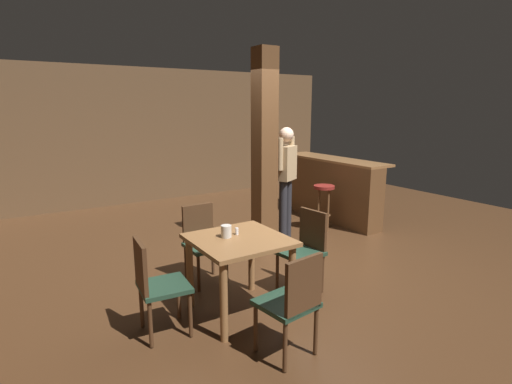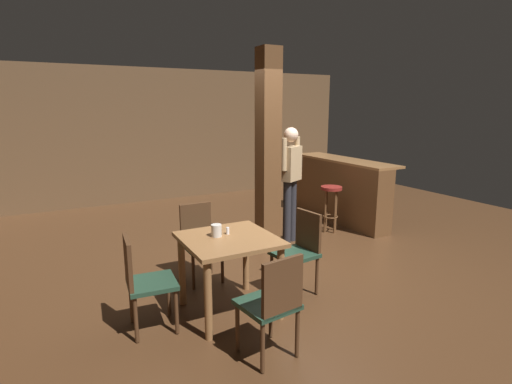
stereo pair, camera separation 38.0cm
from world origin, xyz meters
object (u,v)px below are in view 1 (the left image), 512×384
Objects in this scene: chair_west at (155,282)px; chair_south at (293,300)px; napkin_cup at (226,231)px; standing_person at (286,176)px; dining_table at (239,252)px; chair_north at (203,239)px; bar_stool_near at (324,197)px; salt_shaker at (237,231)px; bar_counter at (329,188)px; chair_east at (305,246)px.

chair_south is (0.81, -0.91, 0.00)m from chair_west.
napkin_cup is (-0.08, 0.96, 0.33)m from chair_south.
standing_person is at bearing 54.68° from chair_south.
napkin_cup reaches higher than dining_table.
chair_west is (-0.83, 0.04, -0.12)m from dining_table.
chair_north is 2.63m from bar_stool_near.
chair_north is 0.52× the size of standing_person.
chair_south is 1.02m from napkin_cup.
bar_stool_near is (3.36, 1.57, 0.05)m from chair_west.
salt_shaker is 0.03× the size of bar_counter.
salt_shaker reaches higher than bar_stool_near.
chair_north is 0.82m from salt_shaker.
chair_east is 1.27m from chair_south.
dining_table is at bearing -108.58° from salt_shaker.
chair_west is 1.18m from chair_north.
chair_west and chair_south have the same top height.
chair_east is 3.03m from bar_counter.
chair_south is at bearing -135.73° from bar_stool_near.
salt_shaker is (0.02, -0.77, 0.30)m from chair_north.
chair_west reaches higher than dining_table.
bar_counter reaches higher than chair_south.
chair_east is at bearing -137.36° from bar_counter.
standing_person is (1.67, 2.36, 0.50)m from chair_south.
chair_north is (0.84, 0.83, 0.00)m from chair_west.
bar_stool_near is (0.87, 0.12, -0.44)m from standing_person.
napkin_cup is at bearing 3.68° from chair_west.
standing_person is at bearing -172.28° from bar_stool_near.
chair_west is 1.22m from chair_south.
chair_north is 12.68× the size of salt_shaker.
salt_shaker is at bearing 6.23° from napkin_cup.
bar_stool_near is at bearing 7.72° from standing_person.
chair_south is at bearing -85.29° from napkin_cup.
chair_north is 0.40× the size of bar_counter.
standing_person is at bearing 38.68° from napkin_cup.
dining_table is at bearing -145.85° from bar_counter.
chair_east is 1.00× the size of chair_south.
chair_east and chair_north have the same top height.
chair_east is 1.00× the size of chair_west.
dining_table is at bearing -147.57° from bar_stool_near.
dining_table is 0.98× the size of chair_south.
dining_table is 0.88m from chair_east.
chair_north reaches higher than dining_table.
napkin_cup is 3.78m from bar_counter.
chair_west is 7.45× the size of napkin_cup.
bar_counter is at bearing 21.79° from chair_north.
chair_east is at bearing -136.84° from bar_stool_near.
chair_south is at bearing -92.74° from salt_shaker.
standing_person reaches higher than chair_west.
chair_north reaches higher than salt_shaker.
standing_person is at bearing 30.25° from chair_west.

